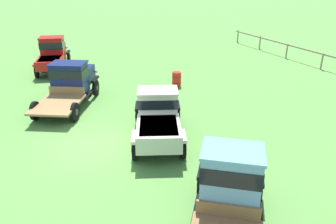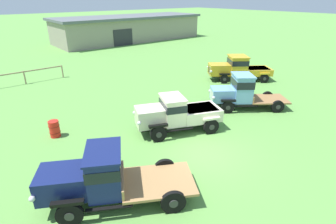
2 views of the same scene
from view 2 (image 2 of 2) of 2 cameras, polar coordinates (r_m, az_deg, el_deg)
ground_plane at (r=13.06m, az=7.58°, el=-8.65°), size 240.00×240.00×0.00m
farm_shed at (r=46.67m, az=-8.33°, el=17.64°), size 24.77×8.60×3.95m
vintage_truck_second_in_line at (r=9.87m, az=-14.68°, el=-13.36°), size 5.72×4.30×2.19m
vintage_truck_midrow_center at (r=14.45m, az=1.90°, el=-0.26°), size 5.01×3.37×2.06m
vintage_truck_far_side at (r=18.09m, az=15.41°, el=4.35°), size 5.09×4.40×2.33m
vintage_truck_back_of_row at (r=24.42m, az=15.02°, el=9.25°), size 5.48×4.65×2.19m
oil_drum_beside_row at (r=15.35m, az=-23.48°, el=-3.37°), size 0.57×0.57×0.92m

